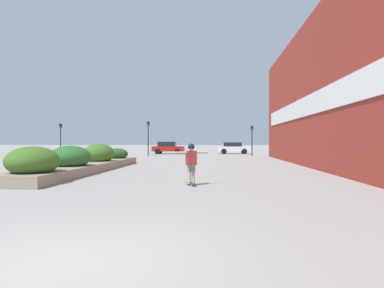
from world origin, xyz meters
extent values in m
plane|color=gray|center=(0.00, 0.00, 0.00)|extent=(300.00, 300.00, 0.00)
cube|color=maroon|center=(7.89, 13.23, 4.54)|extent=(0.60, 37.71, 9.08)
cube|color=white|center=(7.55, 15.38, 3.74)|extent=(0.06, 29.59, 1.20)
cube|color=gray|center=(-4.81, 13.38, 0.22)|extent=(2.04, 13.88, 0.43)
ellipsoid|color=#3D6623|center=(-4.79, 7.97, 0.85)|extent=(1.87, 2.22, 1.11)
ellipsoid|color=#286028|center=(-4.84, 11.35, 0.84)|extent=(1.87, 2.07, 1.10)
ellipsoid|color=#3D6623|center=(-4.82, 15.27, 0.87)|extent=(1.75, 2.00, 1.19)
ellipsoid|color=#234C1E|center=(-4.76, 18.73, 0.72)|extent=(1.49, 1.54, 0.78)
cube|color=navy|center=(1.15, 7.86, 0.08)|extent=(0.47, 0.70, 0.01)
cylinder|color=beige|center=(0.98, 8.04, 0.03)|extent=(0.07, 0.07, 0.05)
cylinder|color=beige|center=(1.13, 8.11, 0.03)|extent=(0.07, 0.07, 0.05)
cylinder|color=beige|center=(1.18, 7.61, 0.03)|extent=(0.07, 0.07, 0.05)
cylinder|color=beige|center=(1.33, 7.68, 0.03)|extent=(0.07, 0.07, 0.05)
cylinder|color=tan|center=(1.08, 7.83, 0.41)|extent=(0.16, 0.16, 0.65)
cylinder|color=tan|center=(1.22, 7.89, 0.41)|extent=(0.16, 0.16, 0.65)
cube|color=#4C4C51|center=(1.15, 7.86, 0.62)|extent=(0.29, 0.27, 0.23)
cube|color=maroon|center=(1.15, 7.86, 0.99)|extent=(0.41, 0.32, 0.51)
cylinder|color=tan|center=(0.77, 7.68, 1.18)|extent=(0.47, 0.28, 0.08)
cylinder|color=tan|center=(1.54, 8.04, 1.18)|extent=(0.47, 0.28, 0.08)
sphere|color=tan|center=(1.15, 7.86, 1.35)|extent=(0.21, 0.21, 0.21)
sphere|color=black|center=(1.15, 7.86, 1.39)|extent=(0.24, 0.24, 0.24)
cube|color=silver|center=(4.30, 39.45, 0.64)|extent=(4.09, 1.77, 0.61)
cube|color=black|center=(4.14, 39.45, 1.20)|extent=(2.25, 1.56, 0.52)
cylinder|color=black|center=(5.57, 40.29, 0.34)|extent=(0.68, 0.22, 0.68)
cylinder|color=black|center=(5.57, 38.61, 0.34)|extent=(0.68, 0.22, 0.68)
cylinder|color=black|center=(3.03, 40.29, 0.34)|extent=(0.68, 0.22, 0.68)
cylinder|color=black|center=(3.03, 38.61, 0.34)|extent=(0.68, 0.22, 0.68)
cube|color=maroon|center=(-4.02, 38.80, 0.65)|extent=(3.97, 1.91, 0.62)
cube|color=black|center=(-4.18, 38.80, 1.26)|extent=(2.18, 1.68, 0.59)
cylinder|color=black|center=(-2.78, 39.71, 0.34)|extent=(0.67, 0.22, 0.67)
cylinder|color=black|center=(-2.78, 37.89, 0.34)|extent=(0.67, 0.22, 0.67)
cylinder|color=black|center=(-5.25, 39.71, 0.34)|extent=(0.67, 0.22, 0.67)
cylinder|color=black|center=(-5.25, 37.89, 0.34)|extent=(0.67, 0.22, 0.67)
cylinder|color=black|center=(-5.48, 33.15, 1.68)|extent=(0.11, 0.11, 3.36)
cube|color=black|center=(-5.48, 33.15, 3.58)|extent=(0.28, 0.20, 0.45)
sphere|color=#2D2823|center=(-5.48, 33.03, 3.73)|extent=(0.15, 0.15, 0.15)
sphere|color=#2D2823|center=(-5.48, 33.03, 3.58)|extent=(0.15, 0.15, 0.15)
sphere|color=green|center=(-5.48, 33.03, 3.43)|extent=(0.15, 0.15, 0.15)
cylinder|color=black|center=(5.96, 33.28, 1.42)|extent=(0.11, 0.11, 2.83)
cube|color=black|center=(5.96, 33.28, 3.06)|extent=(0.28, 0.20, 0.45)
sphere|color=#2D2823|center=(5.96, 33.16, 3.21)|extent=(0.15, 0.15, 0.15)
sphere|color=#2D2823|center=(5.96, 33.16, 3.06)|extent=(0.15, 0.15, 0.15)
sphere|color=green|center=(5.96, 33.16, 2.91)|extent=(0.15, 0.15, 0.15)
cylinder|color=black|center=(-15.53, 33.21, 1.57)|extent=(0.11, 0.11, 3.14)
cube|color=black|center=(-15.53, 33.21, 3.36)|extent=(0.28, 0.20, 0.45)
sphere|color=#2D2823|center=(-15.53, 33.09, 3.51)|extent=(0.15, 0.15, 0.15)
sphere|color=#2D2823|center=(-15.53, 33.09, 3.36)|extent=(0.15, 0.15, 0.15)
sphere|color=green|center=(-15.53, 33.09, 3.21)|extent=(0.15, 0.15, 0.15)
camera|label=1|loc=(2.04, -4.34, 1.58)|focal=32.00mm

